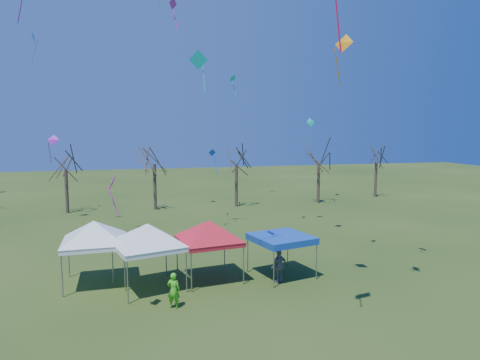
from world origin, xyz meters
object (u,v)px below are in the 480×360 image
at_px(tree_4, 319,148).
at_px(tent_white_mid, 148,228).
at_px(tree_3, 236,149).
at_px(tent_blue, 282,239).
at_px(tree_2, 154,147).
at_px(tree_1, 65,153).
at_px(tree_5, 377,149).
at_px(person_grey, 279,266).
at_px(person_green, 174,290).
at_px(tent_red, 209,224).
at_px(tent_white_west, 94,225).

distance_m(tree_4, tent_white_mid, 29.03).
bearing_deg(tree_3, tent_blue, -97.08).
bearing_deg(tree_2, tree_1, 178.15).
height_order(tree_4, tree_5, tree_4).
xyz_separation_m(person_grey, person_green, (-5.75, -1.90, -0.07)).
relative_size(tree_2, person_grey, 4.56).
bearing_deg(tent_red, tent_white_west, 172.10).
relative_size(tree_2, tent_white_west, 1.84).
distance_m(tree_2, tree_5, 26.15).
height_order(tree_5, tent_red, tree_5).
distance_m(tree_1, tent_white_mid, 23.42).
xyz_separation_m(tree_3, tent_red, (-6.64, -21.09, -3.03)).
xyz_separation_m(tree_5, tent_blue, (-20.36, -23.54, -3.61)).
distance_m(tree_5, tent_blue, 31.34).
bearing_deg(tree_1, tree_5, 2.35).
xyz_separation_m(tree_1, tree_4, (26.12, -0.65, 0.27)).
height_order(tree_5, person_grey, tree_5).
distance_m(tree_2, tree_3, 8.41).
bearing_deg(tree_1, tree_3, -2.06).
relative_size(tree_2, tent_blue, 2.30).
xyz_separation_m(tent_white_mid, person_green, (1.01, -2.74, -2.34)).
xyz_separation_m(tree_5, person_grey, (-20.81, -24.47, -4.83)).
bearing_deg(tent_blue, tree_4, 60.82).
xyz_separation_m(tree_1, tree_2, (8.40, -0.27, 0.50)).
xyz_separation_m(tent_white_mid, tent_blue, (7.21, 0.09, -1.04)).
bearing_deg(tent_white_west, tree_1, 101.45).
bearing_deg(tent_blue, tent_white_mid, -179.26).
height_order(tree_1, tree_2, tree_2).
height_order(tree_2, person_grey, tree_2).
bearing_deg(tent_white_mid, tree_5, 40.61).
bearing_deg(tree_3, person_green, -110.02).
xyz_separation_m(tree_4, person_green, (-18.20, -24.31, -5.23)).
xyz_separation_m(tree_4, tent_white_mid, (-19.20, -21.57, -2.89)).
height_order(tree_4, person_green, tree_4).
distance_m(tree_4, tent_red, 26.59).
bearing_deg(tent_red, person_grey, -21.18).
distance_m(tree_3, tent_blue, 22.05).
distance_m(tree_1, tree_4, 26.13).
bearing_deg(tree_1, tent_white_west, -78.55).
height_order(person_grey, person_green, person_grey).
xyz_separation_m(tree_4, tent_blue, (-11.99, -21.48, -3.94)).
relative_size(tree_5, tent_white_mid, 1.74).
xyz_separation_m(tent_blue, person_grey, (-0.45, -0.93, -1.23)).
distance_m(tree_5, person_green, 37.75).
height_order(tree_3, tent_white_mid, tree_3).
distance_m(tent_white_west, tent_blue, 10.03).
relative_size(tree_3, tent_red, 1.86).
height_order(tree_4, tent_red, tree_4).
relative_size(tree_1, tree_3, 0.95).
relative_size(tree_4, tent_white_mid, 1.84).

